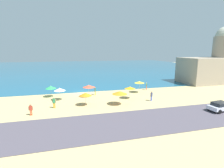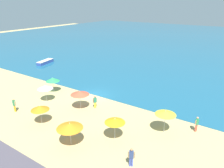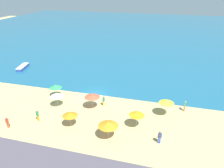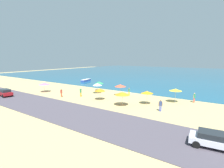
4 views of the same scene
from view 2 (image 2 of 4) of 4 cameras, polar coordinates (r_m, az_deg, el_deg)
name	(u,v)px [view 2 (image 2 of 4)]	position (r m, az deg, el deg)	size (l,w,h in m)	color
ground_plane	(94,95)	(32.08, -4.62, -2.90)	(160.00, 160.00, 0.00)	tan
sea	(194,41)	(81.01, 20.74, 10.37)	(150.00, 110.00, 0.05)	#1C5A7A
beach_umbrella_0	(166,113)	(22.90, 13.83, -7.32)	(2.15, 2.15, 2.55)	#B2B2B7
beach_umbrella_2	(40,108)	(25.34, -18.31, -5.93)	(2.01, 2.01, 2.24)	#B2B2B7
beach_umbrella_3	(70,126)	(20.89, -11.00, -10.66)	(2.48, 2.48, 2.41)	#B2B2B7
beach_umbrella_4	(53,80)	(33.65, -15.27, 1.12)	(2.02, 2.02, 2.27)	#B2B2B7
beach_umbrella_5	(45,87)	(30.68, -17.06, -0.80)	(2.04, 2.04, 2.35)	#B2B2B7
beach_umbrella_6	(115,121)	(21.29, 0.76, -9.55)	(2.02, 2.02, 2.36)	#B2B2B7
beach_umbrella_7	(80,93)	(27.49, -8.41, -2.32)	(2.34, 2.34, 2.46)	#B2B2B7
bather_0	(95,101)	(27.97, -4.47, -4.52)	(0.33, 0.54, 1.66)	yellow
bather_1	(14,104)	(29.51, -24.18, -4.86)	(0.57, 0.25, 1.77)	orange
bather_2	(131,156)	(18.85, 5.06, -18.31)	(0.52, 0.36, 1.76)	#4355BE
bather_4	(197,123)	(24.70, 21.28, -9.53)	(0.31, 0.55, 1.73)	#E6543E
skiff_nearshore	(45,62)	(50.29, -17.02, 5.55)	(2.15, 4.82, 0.70)	#314B9A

